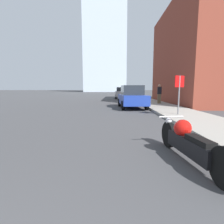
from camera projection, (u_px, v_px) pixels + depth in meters
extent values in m
cube|color=#9E998E|center=(131.00, 95.00, 39.25)|extent=(2.69, 240.00, 0.15)
cube|color=silver|center=(106.00, 42.00, 89.09)|extent=(20.42, 20.42, 50.88)
cylinder|color=black|center=(169.00, 134.00, 4.54)|extent=(0.18, 0.67, 0.67)
cube|color=black|center=(189.00, 146.00, 3.57)|extent=(0.42, 1.52, 0.33)
sphere|color=red|center=(183.00, 128.00, 3.83)|extent=(0.38, 0.38, 0.38)
cube|color=black|center=(199.00, 140.00, 3.23)|extent=(0.30, 0.71, 0.10)
sphere|color=silver|center=(169.00, 121.00, 4.53)|extent=(0.16, 0.16, 0.16)
cylinder|color=silver|center=(171.00, 117.00, 4.37)|extent=(0.62, 0.11, 0.04)
cube|color=#1E3899|center=(132.00, 99.00, 13.75)|extent=(2.07, 4.56, 0.71)
cube|color=#23282D|center=(132.00, 90.00, 13.66)|extent=(1.66, 2.23, 0.72)
cylinder|color=black|center=(119.00, 102.00, 15.12)|extent=(0.24, 0.68, 0.67)
cylinder|color=black|center=(139.00, 102.00, 15.21)|extent=(0.24, 0.68, 0.67)
cylinder|color=black|center=(123.00, 105.00, 12.39)|extent=(0.24, 0.68, 0.67)
cylinder|color=black|center=(147.00, 105.00, 12.47)|extent=(0.24, 0.68, 0.67)
cube|color=#BCBCC1|center=(122.00, 94.00, 26.78)|extent=(1.97, 4.04, 0.79)
cube|color=#23282D|center=(122.00, 89.00, 26.69)|extent=(1.60, 1.97, 0.59)
cylinder|color=black|center=(117.00, 96.00, 28.09)|extent=(0.24, 0.72, 0.71)
cylinder|color=black|center=(127.00, 96.00, 27.99)|extent=(0.24, 0.72, 0.71)
cylinder|color=black|center=(116.00, 97.00, 25.67)|extent=(0.24, 0.72, 0.71)
cylinder|color=black|center=(127.00, 97.00, 25.57)|extent=(0.24, 0.72, 0.71)
cylinder|color=slate|center=(179.00, 95.00, 9.22)|extent=(0.07, 0.07, 2.04)
cube|color=red|center=(180.00, 81.00, 9.13)|extent=(0.57, 0.26, 0.60)
cube|color=brown|center=(159.00, 99.00, 16.52)|extent=(0.29, 0.20, 0.86)
cube|color=black|center=(159.00, 90.00, 16.42)|extent=(0.36, 0.20, 0.68)
sphere|color=tan|center=(160.00, 85.00, 16.36)|extent=(0.25, 0.25, 0.25)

